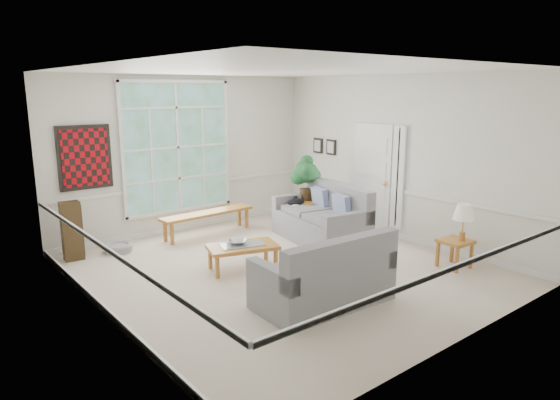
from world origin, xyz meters
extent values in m
cube|color=beige|center=(0.00, 0.00, -0.01)|extent=(5.50, 6.00, 0.01)
cube|color=white|center=(0.00, 0.00, 3.00)|extent=(5.50, 6.00, 0.02)
cube|color=silver|center=(0.00, 3.00, 1.50)|extent=(5.50, 0.02, 3.00)
cube|color=silver|center=(0.00, -3.00, 1.50)|extent=(5.50, 0.02, 3.00)
cube|color=silver|center=(-2.75, 0.00, 1.50)|extent=(0.02, 6.00, 3.00)
cube|color=silver|center=(2.75, 0.00, 1.50)|extent=(0.02, 6.00, 3.00)
cube|color=white|center=(-0.20, 2.96, 1.65)|extent=(2.30, 0.08, 2.40)
cube|color=white|center=(2.71, 0.60, 1.05)|extent=(0.08, 0.90, 2.10)
cube|color=white|center=(2.71, -0.03, 1.15)|extent=(0.08, 0.26, 1.90)
cube|color=#5D0A0E|center=(-1.95, 2.95, 1.60)|extent=(0.90, 0.06, 1.10)
cube|color=black|center=(2.71, 1.75, 1.55)|extent=(0.04, 0.26, 0.32)
cube|color=black|center=(2.71, 2.15, 1.55)|extent=(0.04, 0.26, 0.32)
cube|color=gray|center=(1.45, 0.72, 0.52)|extent=(1.31, 2.06, 1.04)
cube|color=gray|center=(-0.40, -1.31, 0.48)|extent=(1.82, 1.01, 0.96)
cube|color=#A96A28|center=(-0.50, 0.37, 0.20)|extent=(1.18, 0.86, 0.39)
imported|color=#9E9EA3|center=(-0.55, 0.45, 0.44)|extent=(0.49, 0.49, 0.09)
cube|color=#A96A28|center=(0.06, 2.37, 0.22)|extent=(1.91, 0.44, 0.44)
cube|color=#A96A28|center=(1.78, 1.45, 0.30)|extent=(0.72, 0.72, 0.60)
cube|color=#A96A28|center=(2.14, -1.63, 0.23)|extent=(0.48, 0.48, 0.45)
cylinder|color=gray|center=(-1.68, 2.43, 0.07)|extent=(0.55, 0.55, 0.14)
cube|color=#362715|center=(-2.40, 2.50, 0.48)|extent=(0.32, 0.26, 0.97)
ellipsoid|color=black|center=(1.46, 1.40, 0.62)|extent=(0.41, 0.33, 0.17)
camera|label=1|loc=(-4.64, -5.70, 2.73)|focal=32.00mm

